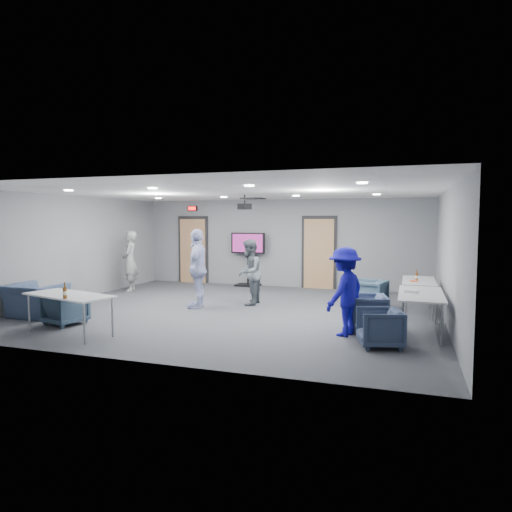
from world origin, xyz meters
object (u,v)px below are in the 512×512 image
(person_b, at_px, (249,272))
(bottle_right, at_px, (417,277))
(table_right_a, at_px, (419,282))
(bottle_front, at_px, (65,293))
(chair_right_a, at_px, (368,295))
(tv_stand, at_px, (248,256))
(chair_right_c, at_px, (380,328))
(table_front_left, at_px, (69,297))
(person_d, at_px, (345,291))
(chair_front_b, at_px, (36,300))
(chair_right_b, at_px, (366,312))
(person_c, at_px, (198,268))
(table_right_b, at_px, (421,295))
(chair_front_a, at_px, (66,309))
(person_a, at_px, (130,261))
(projector, at_px, (245,206))

(person_b, height_order, bottle_right, person_b)
(table_right_a, distance_m, bottle_front, 7.30)
(chair_right_a, height_order, tv_stand, tv_stand)
(chair_right_a, height_order, chair_right_c, chair_right_a)
(chair_right_a, relative_size, table_right_a, 0.46)
(person_b, distance_m, chair_right_a, 2.86)
(table_front_left, bearing_deg, chair_right_c, 24.19)
(person_d, height_order, bottle_front, person_d)
(chair_front_b, distance_m, table_right_a, 8.38)
(person_b, xyz_separation_m, chair_right_b, (2.94, -1.74, -0.46))
(person_c, bearing_deg, chair_right_a, 90.97)
(chair_right_b, xyz_separation_m, bottle_right, (0.91, 1.95, 0.48))
(chair_right_b, bearing_deg, bottle_front, -75.51)
(chair_front_b, relative_size, table_right_b, 0.58)
(chair_front_a, bearing_deg, chair_right_b, -153.86)
(chair_front_a, bearing_deg, person_d, -158.16)
(chair_front_a, distance_m, bottle_front, 1.42)
(chair_right_c, height_order, table_right_a, table_right_a)
(person_d, distance_m, chair_front_a, 5.46)
(bottle_right, bearing_deg, table_right_b, -88.37)
(person_d, bearing_deg, person_c, -91.24)
(chair_front_a, distance_m, table_right_b, 6.85)
(table_front_left, bearing_deg, table_right_b, 34.17)
(person_d, relative_size, chair_front_b, 1.46)
(person_a, distance_m, person_b, 4.10)
(chair_right_a, relative_size, bottle_front, 2.75)
(chair_right_c, xyz_separation_m, table_right_b, (0.65, 1.24, 0.37))
(person_a, relative_size, tv_stand, 1.05)
(chair_front_b, bearing_deg, chair_front_a, 162.25)
(table_right_a, xyz_separation_m, tv_stand, (-5.00, 2.66, 0.27))
(person_c, height_order, person_d, person_c)
(chair_right_a, height_order, projector, projector)
(chair_right_b, relative_size, chair_front_b, 0.69)
(person_b, xyz_separation_m, bottle_right, (3.86, 0.21, 0.02))
(chair_right_c, relative_size, tv_stand, 0.41)
(chair_right_c, distance_m, tv_stand, 7.28)
(person_c, height_order, chair_front_a, person_c)
(table_right_a, height_order, projector, projector)
(person_d, bearing_deg, tv_stand, -123.10)
(tv_stand, bearing_deg, chair_front_a, -105.13)
(person_c, height_order, bottle_front, person_c)
(person_d, height_order, chair_right_c, person_d)
(table_front_left, relative_size, projector, 4.38)
(person_a, height_order, chair_front_a, person_a)
(person_c, relative_size, chair_right_a, 2.40)
(chair_front_a, distance_m, tv_stand, 6.39)
(chair_right_a, xyz_separation_m, chair_right_b, (0.14, -2.00, -0.01))
(chair_front_b, bearing_deg, table_front_left, 151.63)
(bottle_right, bearing_deg, chair_right_b, -115.08)
(chair_front_b, bearing_deg, table_right_b, -170.11)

